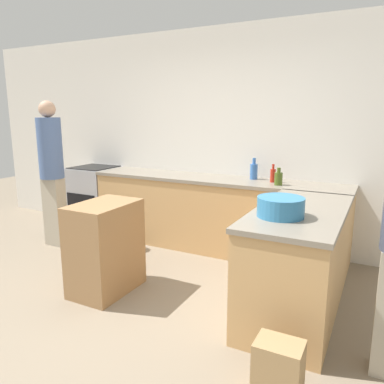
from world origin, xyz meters
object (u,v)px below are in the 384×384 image
Objects in this scene: olive_oil_bottle at (278,178)px; paper_bag at (278,370)px; island_table at (105,248)px; water_bottle_blue at (254,171)px; person_by_range at (52,168)px; mixing_bowl at (281,207)px; hot_sauce_bottle at (273,175)px; range_oven at (96,198)px.

paper_bag is at bearing -74.44° from olive_oil_bottle.
olive_oil_bottle is at bearing 48.25° from island_table.
person_by_range is at bearing -158.22° from water_bottle_blue.
olive_oil_bottle is (1.25, 1.40, 0.55)m from island_table.
island_table is 1.95m from water_bottle_blue.
mixing_bowl is at bearing -64.82° from water_bottle_blue.
water_bottle_blue is 0.42m from olive_oil_bottle.
island_table is 1.68m from person_by_range.
mixing_bowl is at bearing -72.37° from hot_sauce_bottle.
person_by_range is at bearing -87.64° from range_oven.
mixing_bowl reaches higher than range_oven.
person_by_range reaches higher than range_oven.
island_table reaches higher than paper_bag.
person_by_range is (-2.31, -0.92, 0.00)m from water_bottle_blue.
range_oven is at bearing 146.99° from paper_bag.
olive_oil_bottle is at bearing 14.54° from person_by_range.
range_oven is at bearing -179.13° from hot_sauce_bottle.
paper_bag is (1.81, -0.62, -0.25)m from island_table.
water_bottle_blue is at bearing 61.26° from island_table.
paper_bag is at bearing -18.79° from island_table.
hot_sauce_bottle is 0.17m from olive_oil_bottle.
olive_oil_bottle is (2.70, -0.10, 0.52)m from range_oven.
water_bottle_blue is at bearing 146.88° from olive_oil_bottle.
mixing_bowl is 1.30m from olive_oil_bottle.
island_table is 2.41× the size of paper_bag.
hot_sauce_bottle reaches higher than mixing_bowl.
water_bottle_blue is 1.32× the size of olive_oil_bottle.
range_oven is 0.50× the size of person_by_range.
range_oven reaches higher than island_table.
island_table is 0.47× the size of person_by_range.
range_oven is 3.63× the size of water_bottle_blue.
person_by_range is at bearing -162.03° from hot_sauce_bottle.
hot_sauce_bottle is (-0.44, 1.39, 0.01)m from mixing_bowl.
hot_sauce_bottle is (0.25, -0.09, -0.02)m from water_bottle_blue.
range_oven is 2.58× the size of mixing_bowl.
person_by_range is at bearing -165.46° from olive_oil_bottle.
range_oven is 3.37m from mixing_bowl.
hot_sauce_bottle is at bearing 17.97° from person_by_range.
island_table is at bearing -118.74° from water_bottle_blue.
paper_bag is (0.22, -0.77, -0.80)m from mixing_bowl.
paper_bag is (0.56, -2.02, -0.80)m from olive_oil_bottle.
olive_oil_bottle is 0.10× the size of person_by_range.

